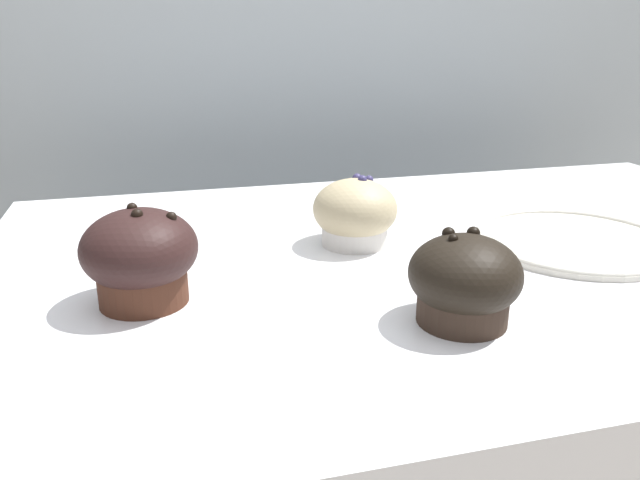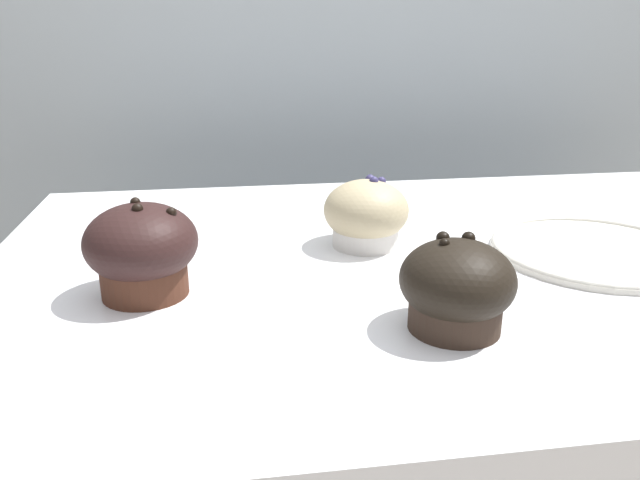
{
  "view_description": "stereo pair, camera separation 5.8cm",
  "coord_description": "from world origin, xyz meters",
  "px_view_note": "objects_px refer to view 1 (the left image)",
  "views": [
    {
      "loc": [
        -0.3,
        -0.59,
        1.15
      ],
      "look_at": [
        -0.16,
        -0.06,
        0.96
      ],
      "focal_mm": 35.0,
      "sensor_mm": 36.0,
      "label": 1
    },
    {
      "loc": [
        -0.24,
        -0.6,
        1.15
      ],
      "look_at": [
        -0.16,
        -0.06,
        0.96
      ],
      "focal_mm": 35.0,
      "sensor_mm": 36.0,
      "label": 2
    }
  ],
  "objects_px": {
    "muffin_front_center": "(355,214)",
    "muffin_back_left": "(140,257)",
    "muffin_back_right": "(464,281)",
    "serving_plate": "(575,240)"
  },
  "relations": [
    {
      "from": "muffin_front_center",
      "to": "muffin_back_left",
      "type": "distance_m",
      "value": 0.25
    },
    {
      "from": "muffin_back_left",
      "to": "serving_plate",
      "type": "distance_m",
      "value": 0.47
    },
    {
      "from": "muffin_front_center",
      "to": "muffin_back_left",
      "type": "bearing_deg",
      "value": -156.52
    },
    {
      "from": "muffin_front_center",
      "to": "muffin_back_right",
      "type": "distance_m",
      "value": 0.21
    },
    {
      "from": "muffin_front_center",
      "to": "muffin_back_right",
      "type": "relative_size",
      "value": 1.01
    },
    {
      "from": "muffin_back_left",
      "to": "muffin_back_right",
      "type": "bearing_deg",
      "value": -22.51
    },
    {
      "from": "muffin_back_left",
      "to": "serving_plate",
      "type": "bearing_deg",
      "value": 4.28
    },
    {
      "from": "muffin_back_left",
      "to": "muffin_back_right",
      "type": "relative_size",
      "value": 1.09
    },
    {
      "from": "muffin_front_center",
      "to": "muffin_back_right",
      "type": "xyz_separation_m",
      "value": [
        0.03,
        -0.2,
        0.0
      ]
    },
    {
      "from": "muffin_back_right",
      "to": "serving_plate",
      "type": "relative_size",
      "value": 0.42
    }
  ]
}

